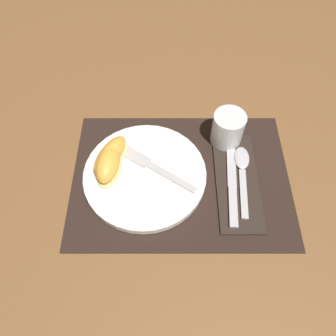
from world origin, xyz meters
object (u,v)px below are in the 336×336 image
plate (146,173)px  juice_glass (228,130)px  citrus_wedge_1 (109,164)px  spoon (243,167)px  fork (152,165)px  citrus_wedge_0 (111,156)px  knife (233,181)px

plate → juice_glass: bearing=28.0°
plate → citrus_wedge_1: (-0.07, 0.00, 0.03)m
citrus_wedge_1 → spoon: bearing=2.4°
fork → citrus_wedge_1: 0.09m
juice_glass → spoon: 0.09m
fork → spoon: bearing=0.8°
spoon → citrus_wedge_0: bearing=177.8°
knife → juice_glass: bearing=91.8°
knife → fork: (-0.17, 0.03, 0.01)m
spoon → citrus_wedge_0: citrus_wedge_0 is taller
plate → citrus_wedge_1: bearing=176.6°
spoon → citrus_wedge_1: size_ratio=1.70×
spoon → citrus_wedge_1: bearing=-177.6°
juice_glass → fork: size_ratio=0.46×
juice_glass → fork: juice_glass is taller
citrus_wedge_0 → knife: bearing=-9.5°
plate → spoon: plate is taller
juice_glass → citrus_wedge_0: bearing=-164.8°
juice_glass → knife: 0.12m
juice_glass → citrus_wedge_0: juice_glass is taller
plate → spoon: 0.21m
knife → citrus_wedge_0: citrus_wedge_0 is taller
knife → citrus_wedge_0: size_ratio=1.96×
citrus_wedge_0 → citrus_wedge_1: (-0.00, -0.02, 0.00)m
fork → citrus_wedge_0: size_ratio=1.48×
plate → fork: bearing=47.6°
citrus_wedge_1 → fork: bearing=6.0°
knife → citrus_wedge_1: (-0.26, 0.02, 0.03)m
plate → fork: 0.02m
citrus_wedge_1 → citrus_wedge_0: bearing=85.6°
plate → knife: 0.19m
plate → knife: plate is taller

